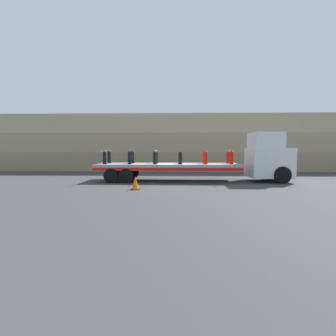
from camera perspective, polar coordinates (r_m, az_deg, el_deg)
ground_plane at (r=17.60m, az=-0.03°, el=-2.81°), size 120.00×120.00×0.00m
rock_cliff at (r=25.92m, az=0.64°, el=5.50°), size 60.00×3.30×5.45m
truck_cab at (r=18.50m, az=21.23°, el=2.16°), size 2.59×2.57×3.20m
flatbed_trailer at (r=17.54m, az=-1.87°, el=0.26°), size 9.41×2.68×1.15m
fire_hydrant_black_near_0 at (r=17.55m, az=-13.64°, el=2.18°), size 0.28×0.48×0.85m
fire_hydrant_black_far_0 at (r=18.65m, az=-12.69°, el=2.32°), size 0.28×0.48×0.85m
fire_hydrant_black_near_1 at (r=17.18m, az=-8.35°, el=2.22°), size 0.28×0.48×0.85m
fire_hydrant_black_far_1 at (r=18.30m, az=-7.71°, el=2.35°), size 0.28×0.48×0.85m
fire_hydrant_black_near_2 at (r=16.96m, az=-2.88°, el=2.23°), size 0.28×0.48×0.85m
fire_hydrant_black_far_2 at (r=18.09m, az=-2.57°, el=2.36°), size 0.28×0.48×0.85m
fire_hydrant_black_near_3 at (r=16.90m, az=2.68°, el=2.22°), size 0.28×0.48×0.85m
fire_hydrant_black_far_3 at (r=18.04m, az=2.64°, el=2.35°), size 0.28×0.48×0.85m
fire_hydrant_red_near_4 at (r=17.00m, az=8.23°, el=2.20°), size 0.28×0.48×0.85m
fire_hydrant_red_far_4 at (r=18.13m, az=7.84°, el=2.33°), size 0.28×0.48×0.85m
fire_hydrant_red_near_5 at (r=17.25m, az=13.67°, el=2.15°), size 0.28×0.48×0.85m
fire_hydrant_red_far_5 at (r=18.37m, az=12.95°, el=2.28°), size 0.28×0.48×0.85m
cargo_strap_rear at (r=18.09m, az=-13.18°, el=3.66°), size 0.05×2.79×0.01m
cargo_strap_middle at (r=17.52m, az=-2.72°, el=3.75°), size 0.05×2.79×0.01m
cargo_strap_front at (r=17.80m, az=13.32°, el=3.65°), size 0.05×2.79×0.01m
traffic_cone at (r=13.99m, az=-7.13°, el=-3.29°), size 0.49×0.49×0.69m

